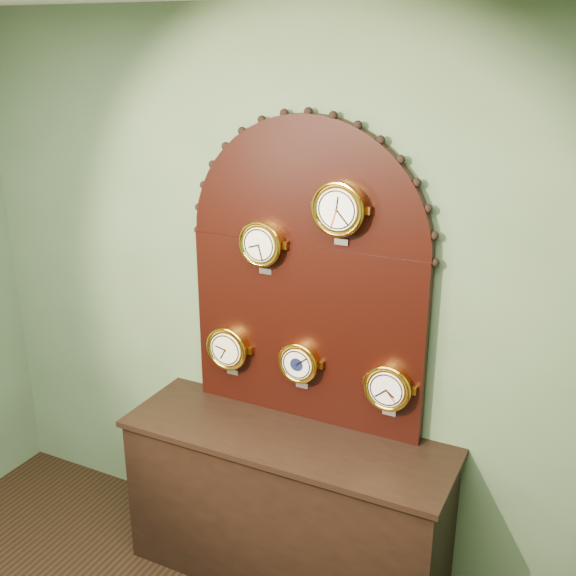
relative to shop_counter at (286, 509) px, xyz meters
The scene contains 8 objects.
wall_back 1.04m from the shop_counter, 90.00° to the left, with size 4.00×4.00×0.00m, color #506A48.
shop_counter is the anchor object (origin of this frame).
display_board 1.25m from the shop_counter, 90.00° to the left, with size 1.26×0.06×1.53m.
roman_clock 1.35m from the shop_counter, 143.09° to the left, with size 0.22×0.08×0.27m.
arabic_clock 1.56m from the shop_counter, 39.60° to the left, with size 0.25×0.08×0.30m.
hygrometer 0.86m from the shop_counter, 159.33° to the left, with size 0.23×0.08×0.28m.
barometer 0.77m from the shop_counter, 91.50° to the left, with size 0.21×0.08×0.26m.
tide_clock 0.87m from the shop_counter, 18.79° to the left, with size 0.23×0.08×0.28m.
Camera 1 is at (1.31, -0.38, 2.64)m, focal length 43.41 mm.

